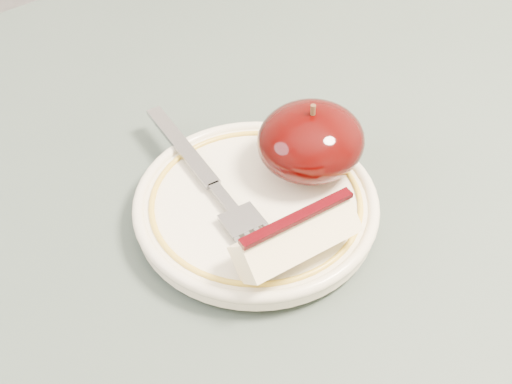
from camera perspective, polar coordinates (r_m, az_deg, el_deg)
table at (r=0.56m, az=0.14°, el=-13.99°), size 0.90×0.90×0.75m
plate at (r=0.52m, az=-0.00°, el=-1.08°), size 0.18×0.18×0.02m
apple_half at (r=0.53m, az=4.40°, el=4.10°), size 0.08×0.08×0.06m
apple_wedge at (r=0.47m, az=3.22°, el=-3.68°), size 0.09×0.04×0.04m
fork at (r=0.52m, az=-3.34°, el=0.46°), size 0.04×0.20×0.00m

